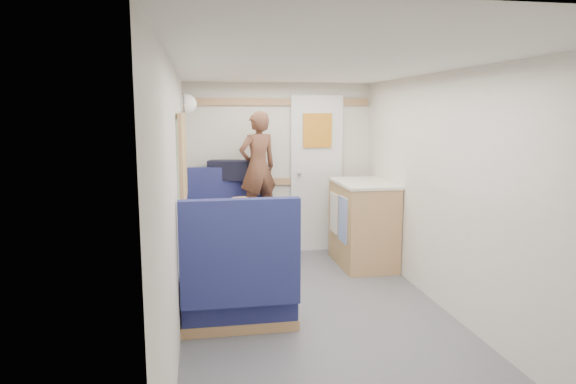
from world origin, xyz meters
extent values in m
plane|color=#515156|center=(0.00, 0.00, 0.00)|extent=(4.50, 4.50, 0.00)
plane|color=silver|center=(0.00, 0.00, 2.00)|extent=(4.50, 4.50, 0.00)
cube|color=silver|center=(0.00, 2.25, 1.00)|extent=(2.20, 0.02, 2.00)
cube|color=silver|center=(-1.10, 0.00, 1.00)|extent=(0.02, 4.50, 2.00)
cube|color=silver|center=(1.10, 0.00, 1.00)|extent=(0.02, 4.50, 2.00)
cube|color=#A7834B|center=(0.00, 2.23, 0.85)|extent=(2.15, 0.02, 0.08)
cube|color=#A7834B|center=(0.00, 2.23, 1.78)|extent=(2.15, 0.02, 0.08)
cube|color=#93A088|center=(-1.08, 1.00, 1.25)|extent=(0.04, 1.30, 0.72)
cube|color=white|center=(0.45, 2.22, 0.93)|extent=(0.62, 0.04, 1.86)
cube|color=gold|center=(0.45, 2.19, 1.45)|extent=(0.34, 0.03, 0.40)
cylinder|color=silver|center=(0.23, 2.17, 0.95)|extent=(0.04, 0.10, 0.04)
cube|color=white|center=(-0.65, 1.00, 0.70)|extent=(0.62, 0.92, 0.04)
cylinder|color=silver|center=(-0.65, 1.00, 0.35)|extent=(0.08, 0.08, 0.66)
cylinder|color=silver|center=(-0.65, 1.00, 0.01)|extent=(0.36, 0.36, 0.03)
cube|color=navy|center=(-0.65, 1.80, 0.23)|extent=(0.88, 0.50, 0.45)
cube|color=navy|center=(-0.65, 2.08, 0.65)|extent=(0.88, 0.10, 0.80)
cube|color=#A7834B|center=(-0.65, 1.80, 0.04)|extent=(0.90, 0.52, 0.08)
cube|color=navy|center=(-0.65, 0.20, 0.23)|extent=(0.88, 0.50, 0.45)
cube|color=navy|center=(-0.65, -0.08, 0.65)|extent=(0.88, 0.10, 0.80)
cube|color=#A7834B|center=(-0.65, 0.20, 0.04)|extent=(0.90, 0.52, 0.08)
cube|color=#A7834B|center=(-0.65, 2.12, 0.88)|extent=(0.90, 0.14, 0.04)
sphere|color=white|center=(-1.04, 1.85, 1.75)|extent=(0.20, 0.20, 0.20)
cube|color=#A7834B|center=(0.82, 1.55, 0.45)|extent=(0.54, 0.90, 0.90)
cube|color=silver|center=(0.82, 1.55, 0.91)|extent=(0.56, 0.92, 0.03)
cube|color=#5972B2|center=(0.54, 1.37, 0.55)|extent=(0.01, 0.30, 0.48)
cube|color=silver|center=(0.54, 1.73, 0.55)|extent=(0.01, 0.28, 0.44)
imported|color=brown|center=(-0.29, 1.89, 1.06)|extent=(0.52, 0.44, 1.22)
cube|color=black|center=(-0.59, 2.12, 1.01)|extent=(0.50, 0.34, 0.22)
cube|color=white|center=(-0.49, 0.76, 0.73)|extent=(0.36, 0.41, 0.02)
sphere|color=orange|center=(-0.43, 0.87, 0.78)|extent=(0.08, 0.08, 0.08)
cube|color=#DED580|center=(-0.67, 0.79, 0.76)|extent=(0.12, 0.09, 0.04)
cylinder|color=white|center=(-0.64, 0.91, 0.72)|extent=(0.06, 0.06, 0.01)
cylinder|color=white|center=(-0.64, 0.91, 0.78)|extent=(0.01, 0.01, 0.10)
sphere|color=#430711|center=(-0.64, 0.91, 0.85)|extent=(0.08, 0.08, 0.08)
cylinder|color=silver|center=(-0.81, 0.72, 0.77)|extent=(0.07, 0.07, 0.11)
cylinder|color=white|center=(-0.64, 1.06, 0.77)|extent=(0.07, 0.07, 0.11)
cylinder|color=#8D5914|center=(-0.50, 0.94, 0.77)|extent=(0.06, 0.06, 0.10)
cylinder|color=black|center=(-0.55, 1.05, 0.77)|extent=(0.04, 0.04, 0.10)
cylinder|color=white|center=(-0.77, 1.05, 0.77)|extent=(0.04, 0.04, 0.10)
cube|color=brown|center=(-0.51, 1.24, 0.77)|extent=(0.21, 0.29, 0.11)
camera|label=1|loc=(-0.93, -3.72, 1.67)|focal=32.00mm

